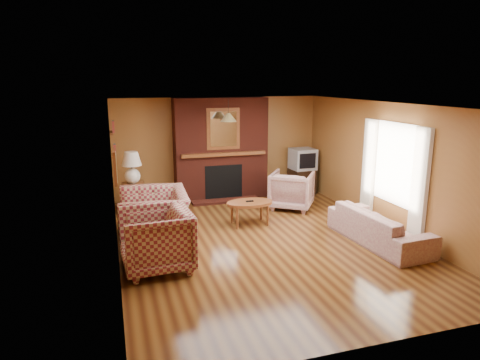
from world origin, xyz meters
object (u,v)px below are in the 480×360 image
object	(u,v)px
floral_armchair	(292,190)
table_lamp	(132,166)
plaid_armchair	(156,240)
side_table	(134,198)
plaid_loveseat	(154,216)
coffee_table	(250,204)
floral_sofa	(379,226)
fireplace	(221,150)
crt_tv	(303,159)
tv_stand	(302,181)

from	to	relation	value
floral_armchair	table_lamp	bearing A→B (deg)	22.85
plaid_armchair	table_lamp	xyz separation A→B (m)	(-0.15, 3.06, 0.54)
side_table	table_lamp	bearing A→B (deg)	0.00
plaid_loveseat	coffee_table	distance (m)	1.90
coffee_table	floral_sofa	bearing A→B (deg)	-40.31
floral_armchair	coffee_table	world-z (taller)	floral_armchair
fireplace	plaid_loveseat	world-z (taller)	fireplace
coffee_table	table_lamp	xyz separation A→B (m)	(-2.14, 1.54, 0.60)
fireplace	floral_armchair	xyz separation A→B (m)	(1.28, -1.29, -0.77)
plaid_armchair	side_table	world-z (taller)	plaid_armchair
coffee_table	plaid_armchair	bearing A→B (deg)	-142.60
fireplace	plaid_armchair	xyz separation A→B (m)	(-1.95, -3.59, -0.71)
plaid_loveseat	side_table	size ratio (longest dim) A/B	2.15
floral_sofa	table_lamp	xyz separation A→B (m)	(-4.00, 3.12, 0.71)
coffee_table	table_lamp	world-z (taller)	table_lamp
plaid_armchair	coffee_table	world-z (taller)	plaid_armchair
plaid_armchair	floral_sofa	world-z (taller)	plaid_armchair
plaid_armchair	crt_tv	distance (m)	5.27
fireplace	crt_tv	world-z (taller)	fireplace
floral_sofa	tv_stand	world-z (taller)	tv_stand
fireplace	table_lamp	bearing A→B (deg)	-165.71
table_lamp	tv_stand	bearing A→B (deg)	4.82
floral_armchair	side_table	world-z (taller)	floral_armchair
plaid_armchair	floral_armchair	world-z (taller)	plaid_armchair
floral_sofa	tv_stand	distance (m)	3.48
plaid_armchair	coffee_table	xyz separation A→B (m)	(1.99, 1.52, -0.05)
plaid_loveseat	plaid_armchair	size ratio (longest dim) A/B	1.31
coffee_table	tv_stand	xyz separation A→B (m)	(2.01, 1.89, -0.10)
floral_sofa	crt_tv	world-z (taller)	crt_tv
table_lamp	plaid_loveseat	bearing A→B (deg)	-82.04
plaid_armchair	crt_tv	bearing A→B (deg)	127.16
floral_sofa	floral_armchair	xyz separation A→B (m)	(-0.62, 2.36, 0.11)
plaid_loveseat	table_lamp	distance (m)	1.90
plaid_loveseat	plaid_armchair	bearing A→B (deg)	-1.19
plaid_armchair	tv_stand	world-z (taller)	plaid_armchair
plaid_loveseat	side_table	distance (m)	1.81
table_lamp	tv_stand	distance (m)	4.22
plaid_armchair	fireplace	bearing A→B (deg)	148.28
plaid_loveseat	floral_armchair	bearing A→B (deg)	111.53
table_lamp	crt_tv	world-z (taller)	table_lamp
coffee_table	tv_stand	world-z (taller)	tv_stand
floral_armchair	side_table	bearing A→B (deg)	22.85
tv_stand	crt_tv	xyz separation A→B (m)	(0.00, -0.01, 0.57)
side_table	plaid_loveseat	bearing A→B (deg)	-82.04
plaid_loveseat	floral_armchair	size ratio (longest dim) A/B	1.49
tv_stand	plaid_loveseat	bearing A→B (deg)	-157.08
coffee_table	crt_tv	xyz separation A→B (m)	(2.01, 1.89, 0.46)
floral_sofa	table_lamp	size ratio (longest dim) A/B	2.93
coffee_table	tv_stand	bearing A→B (deg)	43.21
plaid_armchair	floral_armchair	distance (m)	3.97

